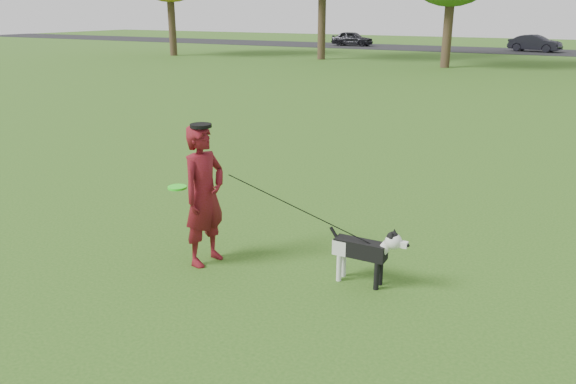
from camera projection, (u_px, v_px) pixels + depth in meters
The scene contains 7 objects.
ground at pixel (276, 265), 6.93m from camera, with size 120.00×120.00×0.00m, color #285116.
road at pixel (548, 52), 40.40m from camera, with size 120.00×7.00×0.02m, color black.
man at pixel (204, 196), 6.76m from camera, with size 0.63×0.42×1.74m, color #5B100D.
dog at pixel (367, 249), 6.32m from camera, with size 0.95×0.19×0.72m.
car_left at pixel (352, 39), 47.05m from camera, with size 1.39×3.45×1.18m, color black.
car_mid at pixel (535, 43), 40.65m from camera, with size 1.25×3.59×1.18m, color black.
man_held_items at pixel (301, 210), 6.33m from camera, with size 2.52×0.59×1.26m.
Camera 1 is at (3.12, -5.48, 3.02)m, focal length 35.00 mm.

